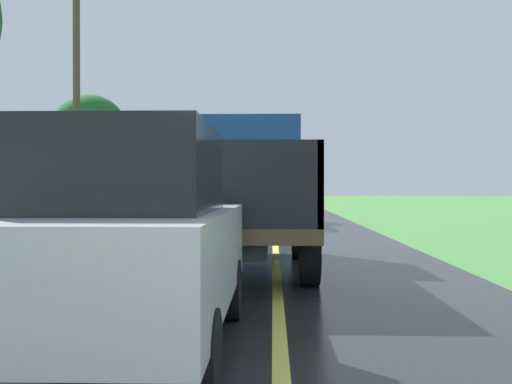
{
  "coord_description": "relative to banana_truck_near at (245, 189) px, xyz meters",
  "views": [
    {
      "loc": [
        -0.06,
        -0.96,
        1.5
      ],
      "look_at": [
        -0.4,
        10.82,
        1.4
      ],
      "focal_mm": 41.45,
      "sensor_mm": 36.0,
      "label": 1
    }
  ],
  "objects": [
    {
      "name": "following_car",
      "position": [
        -0.7,
        -6.04,
        -0.4
      ],
      "size": [
        1.74,
        4.1,
        1.92
      ],
      "color": "#B7BABF",
      "rests_on": "road_surface"
    },
    {
      "name": "utility_pole_roadside",
      "position": [
        -5.0,
        5.44,
        2.69
      ],
      "size": [
        2.42,
        0.2,
        7.61
      ],
      "color": "brown",
      "rests_on": "ground"
    },
    {
      "name": "roadside_tree_near_left",
      "position": [
        -5.87,
        9.45,
        2.1
      ],
      "size": [
        2.48,
        2.48,
        4.73
      ],
      "color": "#4C3823",
      "rests_on": "ground"
    },
    {
      "name": "banana_truck_near",
      "position": [
        0.0,
        0.0,
        0.0
      ],
      "size": [
        2.38,
        5.82,
        2.8
      ],
      "color": "#2D2D30",
      "rests_on": "road_surface"
    },
    {
      "name": "banana_truck_far",
      "position": [
        0.02,
        12.71,
        -0.0
      ],
      "size": [
        2.38,
        5.81,
        2.8
      ],
      "color": "#2D2D30",
      "rests_on": "road_surface"
    }
  ]
}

